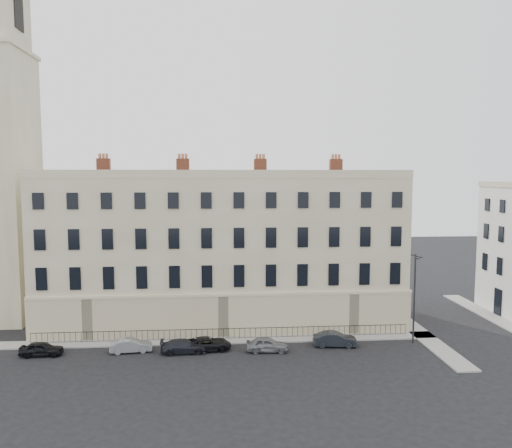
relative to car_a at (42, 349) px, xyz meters
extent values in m
plane|color=black|center=(21.49, -2.36, -0.60)|extent=(160.00, 160.00, 0.00)
cube|color=#B8AD89|center=(15.49, 9.64, 6.90)|extent=(36.00, 12.00, 15.00)
cube|color=beige|center=(15.49, 3.56, 1.40)|extent=(36.10, 0.18, 4.00)
cube|color=beige|center=(33.57, 9.64, 1.40)|extent=(0.18, 12.10, 4.00)
cube|color=#B8AD89|center=(15.49, 3.79, 14.80)|extent=(36.00, 0.35, 0.80)
cube|color=#B8AD89|center=(33.34, 9.64, 14.80)|extent=(0.35, 12.00, 0.80)
cube|color=brown|center=(3.49, 9.64, 15.40)|extent=(1.30, 0.70, 2.00)
cube|color=brown|center=(11.49, 9.64, 15.40)|extent=(1.30, 0.70, 2.00)
cube|color=brown|center=(19.49, 9.64, 15.40)|extent=(1.30, 0.70, 2.00)
cube|color=brown|center=(27.49, 9.64, 15.40)|extent=(1.30, 0.70, 2.00)
cube|color=gray|center=(11.49, 2.64, -0.54)|extent=(48.00, 2.00, 0.12)
cube|color=gray|center=(34.49, 5.64, -0.54)|extent=(2.00, 24.00, 0.12)
cube|color=gray|center=(44.49, 7.64, -0.54)|extent=(2.00, 20.00, 0.12)
cube|color=black|center=(15.49, 3.04, 0.42)|extent=(35.00, 0.04, 0.04)
cube|color=black|center=(15.49, 3.04, -0.48)|extent=(35.00, 0.04, 0.04)
imported|color=black|center=(0.00, 0.00, 0.00)|extent=(3.57, 1.49, 1.21)
imported|color=gray|center=(7.44, 0.31, -0.01)|extent=(3.71, 1.67, 1.18)
imported|color=black|center=(12.04, -0.23, -0.02)|extent=(4.11, 1.83, 1.17)
imported|color=black|center=(14.04, 0.25, -0.02)|extent=(4.40, 2.44, 1.17)
imported|color=slate|center=(19.24, -0.46, 0.03)|extent=(3.81, 1.76, 1.26)
imported|color=black|center=(25.45, 0.37, 0.04)|extent=(4.06, 1.79, 1.30)
cylinder|color=#27282C|center=(32.80, 0.77, 3.52)|extent=(0.17, 0.17, 8.25)
cylinder|color=#27282C|center=(32.59, 0.08, 7.55)|extent=(0.56, 1.51, 0.10)
cube|color=#27282C|center=(32.37, -0.61, 7.49)|extent=(0.33, 0.55, 0.12)
camera|label=1|loc=(15.03, -42.40, 14.72)|focal=35.00mm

